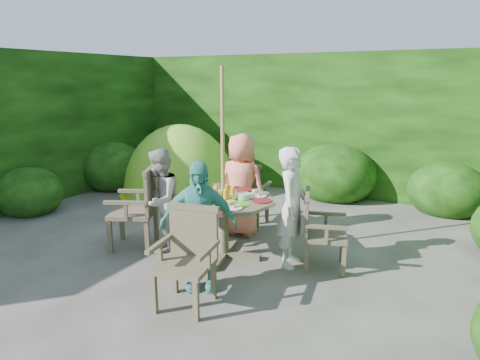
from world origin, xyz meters
The scene contains 13 objects.
ground centered at (0.00, 0.00, 0.00)m, with size 60.00×60.00×0.00m, color #43413C.
hedge_enclosure centered at (0.00, 1.33, 1.25)m, with size 9.00×9.00×2.50m.
patio_table centered at (0.23, 0.20, 0.60)m, with size 1.48×1.48×0.86m.
parasol_pole centered at (0.22, 0.20, 1.10)m, with size 0.04×0.04×2.20m, color olive.
garden_chair_right centered at (1.30, 0.45, 0.45)m, with size 0.58×0.62×0.84m.
garden_chair_left centered at (-0.85, -0.04, 0.52)m, with size 0.72×0.75×0.98m.
garden_chair_back centered at (-0.04, 1.26, 0.48)m, with size 0.59×0.54×0.90m.
garden_chair_front centered at (0.48, -0.88, 0.47)m, with size 0.61×0.56×0.88m.
child_right centered at (1.00, 0.38, 0.67)m, with size 0.49×0.32×1.35m, color silver.
child_left centered at (-0.55, 0.01, 0.63)m, with size 0.61×0.48×1.26m, color #9C9C97.
child_back centered at (0.04, 0.97, 0.69)m, with size 0.67×0.44×1.37m, color #FF8569.
child_front centered at (0.41, -0.58, 0.66)m, with size 0.77×0.32×1.31m, color teal.
dome_tent centered at (-1.98, 2.29, 0.00)m, with size 2.45×2.45×2.53m.
Camera 1 is at (2.69, -3.86, 2.07)m, focal length 32.00 mm.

